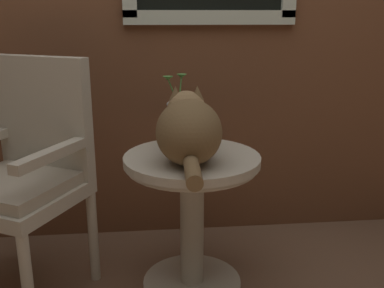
% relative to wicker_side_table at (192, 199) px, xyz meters
% --- Properties ---
extents(wicker_side_table, '(0.57, 0.57, 0.62)m').
position_rel_wicker_side_table_xyz_m(wicker_side_table, '(0.00, 0.00, 0.00)').
color(wicker_side_table, '#B2A893').
rests_on(wicker_side_table, ground_plane).
extents(wicker_chair, '(0.63, 0.63, 1.02)m').
position_rel_wicker_side_table_xyz_m(wicker_chair, '(-0.69, 0.08, 0.14)').
color(wicker_chair, '#B2A893').
rests_on(wicker_chair, ground_plane).
extents(cat, '(0.27, 0.62, 0.28)m').
position_rel_wicker_side_table_xyz_m(cat, '(-0.02, -0.07, 0.33)').
color(cat, brown).
rests_on(cat, wicker_side_table).
extents(pewter_vase_with_ivy, '(0.15, 0.15, 0.32)m').
position_rel_wicker_side_table_xyz_m(pewter_vase_with_ivy, '(-0.04, 0.14, 0.29)').
color(pewter_vase_with_ivy, '#99999E').
rests_on(pewter_vase_with_ivy, wicker_side_table).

